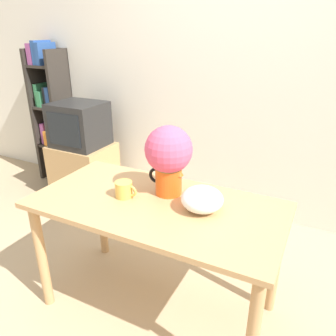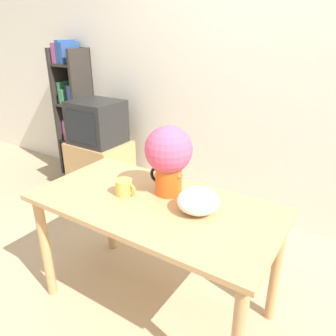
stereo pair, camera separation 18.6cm
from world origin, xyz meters
name	(u,v)px [view 2 (the right image)]	position (x,y,z in m)	size (l,w,h in m)	color
ground_plane	(133,329)	(0.00, 0.00, 0.00)	(12.00, 12.00, 0.00)	tan
wall_back	(252,73)	(0.00, 1.65, 1.30)	(8.00, 0.05, 2.60)	silver
table	(155,219)	(0.00, 0.24, 0.64)	(1.40, 0.71, 0.75)	tan
flower_vase	(169,156)	(0.01, 0.37, 0.98)	(0.27, 0.27, 0.41)	#E05619
coffee_mug	(124,187)	(-0.20, 0.22, 0.79)	(0.14, 0.10, 0.09)	gold
white_bowl	(198,201)	(0.25, 0.28, 0.81)	(0.22, 0.22, 0.13)	white
tv_stand	(101,168)	(-1.38, 1.21, 0.29)	(0.57, 0.47, 0.57)	tan
tv_set	(97,122)	(-1.38, 1.21, 0.78)	(0.48, 0.43, 0.42)	black
bookshelf	(74,105)	(-2.01, 1.49, 0.84)	(0.36, 0.31, 1.53)	#2D2823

